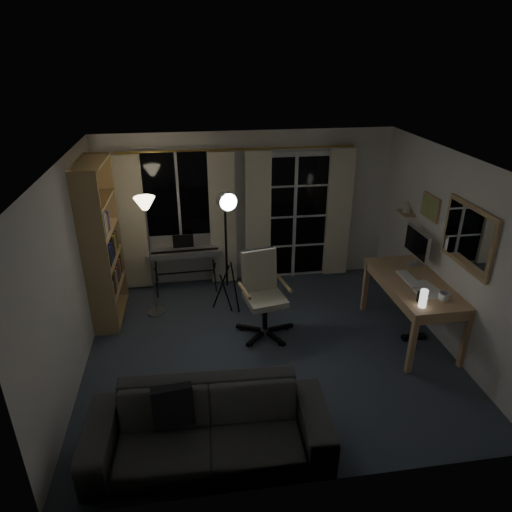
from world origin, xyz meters
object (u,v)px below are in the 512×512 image
Objects in this scene: keyboard_piano at (184,253)px; office_chair at (262,286)px; desk at (414,288)px; studio_light at (227,216)px; sofa at (208,418)px; torchiere_lamp at (147,222)px; monitor at (417,244)px; mug at (444,296)px; bookshelf at (98,248)px.

keyboard_piano is 1.59m from office_chair.
studio_light is at bearing 157.02° from desk.
studio_light is 2.74m from sofa.
torchiere_lamp is 3.60m from monitor.
mug is at bearing -36.03° from office_chair.
bookshelf is at bearing 170.59° from monitor.
monitor is 0.26× the size of sofa.
keyboard_piano reaches higher than sofa.
studio_light is (1.72, -0.15, 0.42)m from bookshelf.
studio_light is at bearing -4.00° from bookshelf.
keyboard_piano is 0.77× the size of desk.
bookshelf is 1.91× the size of keyboard_piano.
torchiere_lamp is 1.55× the size of office_chair.
sofa is (-2.91, -2.02, -0.68)m from monitor.
keyboard_piano is at bearing 54.54° from torchiere_lamp.
keyboard_piano is at bearing 144.00° from mug.
monitor is (4.21, -0.63, 0.06)m from bookshelf.
office_chair reaches higher than sofa.
torchiere_lamp is (0.67, -0.03, 0.35)m from bookshelf.
bookshelf reaches higher than studio_light.
keyboard_piano reaches higher than desk.
studio_light is at bearing -6.71° from torchiere_lamp.
office_chair is 1.95m from desk.
torchiere_lamp reaches higher than monitor.
bookshelf is at bearing 156.29° from studio_light.
desk is (3.34, -1.05, -0.69)m from torchiere_lamp.
bookshelf is 1.33m from keyboard_piano.
bookshelf is 2.24m from office_chair.
mug is (2.39, -1.43, -0.60)m from studio_light.
studio_light reaches higher than office_chair.
sofa is at bearing -123.13° from office_chair.
studio_light is 1.03m from office_chair.
studio_light reaches higher than torchiere_lamp.
mug is at bearing 23.44° from sofa.
office_chair reaches higher than desk.
sofa is at bearing -150.86° from desk.
torchiere_lamp is at bearing 155.69° from mug.
sofa is (-0.43, -2.50, -1.04)m from studio_light.
sofa is (-2.82, -1.07, -0.44)m from mug.
keyboard_piano is (1.11, 0.60, -0.42)m from bookshelf.
torchiere_lamp is 3.57m from desk.
mug is at bearing -79.55° from desk.
sofa is at bearing -62.98° from bookshelf.
monitor is (3.09, -1.23, 0.48)m from keyboard_piano.
desk is 3.15m from sofa.
monitor is (3.54, -0.60, -0.29)m from torchiere_lamp.
office_chair reaches higher than mug.
desk is (2.29, -0.93, -0.77)m from studio_light.
office_chair reaches higher than keyboard_piano.
studio_light is 13.90× the size of mug.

